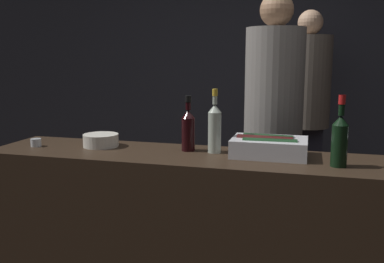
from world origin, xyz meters
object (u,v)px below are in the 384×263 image
Objects in this scene: person_in_hoodie at (273,124)px; person_blond_tee at (307,107)px; bowl_white at (101,140)px; red_wine_bottle_black_foil at (188,128)px; ice_bin_with_bottles at (269,146)px; candle_votive at (36,142)px; red_wine_bottle_burgundy at (340,138)px; rose_wine_bottle at (215,127)px.

person_blond_tee is (0.20, 1.05, -0.00)m from person_in_hoodie.
red_wine_bottle_black_foil is at bearing 2.75° from bowl_white.
ice_bin_with_bottles is at bearing -68.03° from person_blond_tee.
ice_bin_with_bottles is 6.40× the size of candle_votive.
ice_bin_with_bottles is at bearing 4.74° from candle_votive.
candle_votive is at bearing -164.87° from bowl_white.
person_in_hoodie reaches higher than bowl_white.
red_wine_bottle_burgundy is 0.18× the size of person_in_hoodie.
rose_wine_bottle is at bearing 175.02° from person_in_hoodie.
ice_bin_with_bottles is 1.60m from person_blond_tee.
bowl_white is 0.11× the size of person_blond_tee.
person_in_hoodie is (-0.37, 0.69, -0.05)m from red_wine_bottle_burgundy.
person_blond_tee reaches higher than red_wine_bottle_black_foil.
red_wine_bottle_burgundy is (1.31, -0.12, 0.10)m from bowl_white.
bowl_white is (-0.96, -0.01, -0.02)m from ice_bin_with_bottles.
rose_wine_bottle reaches higher than candle_votive.
person_in_hoodie is (0.27, 0.54, -0.05)m from rose_wine_bottle.
candle_votive is 0.17× the size of rose_wine_bottle.
bowl_white is 0.53m from red_wine_bottle_black_foil.
person_in_hoodie is at bearing 63.76° from rose_wine_bottle.
red_wine_bottle_burgundy is at bearing -56.27° from person_blond_tee.
person_blond_tee is (1.14, 1.61, 0.05)m from bowl_white.
bowl_white is 0.66× the size of red_wine_bottle_black_foil.
candle_votive is 2.28m from person_blond_tee.
ice_bin_with_bottles is 0.31m from rose_wine_bottle.
rose_wine_bottle reaches higher than red_wine_bottle_black_foil.
candle_votive is at bearing -175.26° from ice_bin_with_bottles.
person_blond_tee is (0.62, 1.58, -0.04)m from red_wine_bottle_black_foil.
rose_wine_bottle is 0.19× the size of person_blond_tee.
person_blond_tee is at bearing 83.67° from ice_bin_with_bottles.
red_wine_bottle_black_foil is (0.89, 0.12, 0.10)m from candle_votive.
bowl_white is 1.10m from person_in_hoodie.
person_in_hoodie is at bearing 118.05° from red_wine_bottle_burgundy.
red_wine_bottle_burgundy is (0.34, -0.14, 0.08)m from ice_bin_with_bottles.
candle_votive is 1.68m from red_wine_bottle_burgundy.
bowl_white is 0.11× the size of person_in_hoodie.
red_wine_bottle_black_foil reaches higher than ice_bin_with_bottles.
bowl_white is 1.97m from person_blond_tee.
red_wine_bottle_black_foil is (0.52, 0.03, 0.09)m from bowl_white.
red_wine_bottle_burgundy reaches higher than candle_votive.
red_wine_bottle_burgundy is 0.80m from red_wine_bottle_black_foil.
candle_votive is (-1.33, -0.11, -0.03)m from ice_bin_with_bottles.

